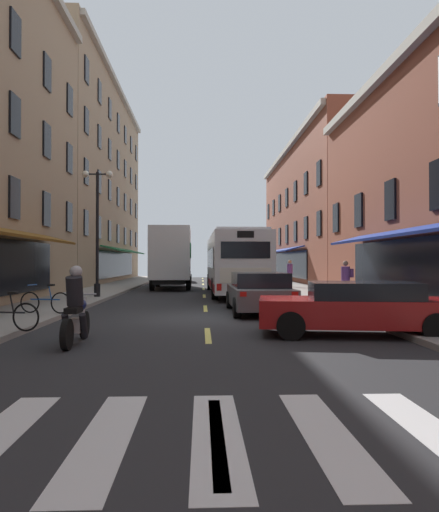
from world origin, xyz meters
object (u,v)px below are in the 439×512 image
Objects in this scene: bicycle_mid at (5,315)px; street_lamp_twin at (97,227)px; sedan_far at (180,274)px; box_truck at (172,258)px; sedan_mid at (357,307)px; motorcycle_rider at (76,311)px; bicycle_near at (45,302)px; transit_bus at (234,263)px; sedan_near at (259,292)px; pedestrian_mid at (290,273)px; pedestrian_near at (346,279)px.

street_lamp_twin is at bearing 91.44° from bicycle_mid.
box_truck is at bearing -90.24° from sedan_far.
motorcycle_rider is (-6.33, -0.98, 0.05)m from sedan_mid.
motorcycle_rider reaches higher than bicycle_near.
bicycle_mid is at bearing 151.05° from motorcycle_rider.
transit_bus is 1.63× the size of box_truck.
sedan_far reaches higher than bicycle_near.
box_truck is 1.64× the size of sedan_near.
street_lamp_twin is (-6.57, -3.54, 1.65)m from transit_bus.
bicycle_near is at bearing 114.45° from motorcycle_rider.
sedan_far reaches higher than sedan_mid.
transit_bus reaches higher than pedestrian_mid.
motorcycle_rider is 12.52m from street_lamp_twin.
motorcycle_rider is 1.22× the size of bicycle_mid.
pedestrian_near is at bearing 38.57° from bicycle_mid.
box_truck reaches higher than sedan_far.
motorcycle_rider is (-4.62, -6.06, 0.01)m from sedan_near.
sedan_far is at bearing 84.97° from bicycle_mid.
box_truck is 16.17m from bicycle_near.
sedan_near is 2.71× the size of bicycle_mid.
bicycle_near is 11.84m from pedestrian_near.
pedestrian_mid is (7.67, -0.13, -0.95)m from box_truck.
box_truck is at bearing 125.55° from transit_bus.
pedestrian_mid reaches higher than bicycle_mid.
bicycle_mid is 22.09m from pedestrian_mid.
box_truck is 4.57× the size of pedestrian_near.
box_truck is 1.57× the size of sedan_far.
pedestrian_mid is (4.01, 4.99, -0.67)m from transit_bus.
motorcycle_rider reaches higher than sedan_near.
bicycle_near is 0.29× the size of street_lamp_twin.
pedestrian_mid is (7.62, -10.98, 0.35)m from sedan_far.
pedestrian_mid reaches higher than motorcycle_rider.
motorcycle_rider reaches higher than bicycle_mid.
sedan_far is 2.84× the size of bicycle_mid.
pedestrian_near is at bearing -32.92° from pedestrian_mid.
transit_bus reaches higher than sedan_near.
sedan_far is at bearing -179.54° from pedestrian_mid.
bicycle_near is at bearing -96.42° from sedan_far.
bicycle_mid is 13.54m from pedestrian_near.
sedan_near is 6.94m from bicycle_near.
box_truck is 1.59× the size of sedan_mid.
sedan_far is at bearing 83.58° from bicycle_near.
sedan_mid is 8.22m from bicycle_mid.
bicycle_mid is 1.03× the size of pedestrian_near.
pedestrian_near is (2.35, 8.50, 0.35)m from sedan_mid.
street_lamp_twin is (-2.91, -8.66, 1.38)m from box_truck.
bicycle_near is 0.99× the size of bicycle_mid.
pedestrian_mid is (10.30, 19.53, 0.53)m from bicycle_mid.
sedan_near is at bearing 108.51° from pedestrian_near.
pedestrian_mid is (-0.27, 11.10, 0.02)m from pedestrian_near.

